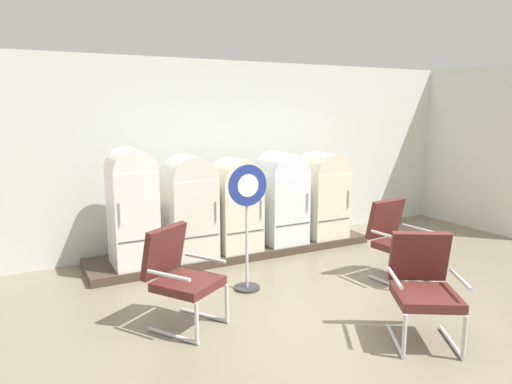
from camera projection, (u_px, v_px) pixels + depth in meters
name	position (u px, v px, depth m)	size (l,w,h in m)	color
ground	(366.00, 340.00, 4.60)	(12.00, 10.00, 0.05)	gray
back_wall	(218.00, 154.00, 7.52)	(11.76, 0.12, 2.96)	silver
side_wall_right	(476.00, 149.00, 8.62)	(0.16, 2.20, 2.96)	silver
display_plinth	(236.00, 250.00, 7.22)	(4.43, 0.95, 0.12)	#48382D
refrigerator_0	(132.00, 204.00, 6.24)	(0.58, 0.67, 1.59)	white
refrigerator_1	(190.00, 203.00, 6.63)	(0.66, 0.67, 1.46)	silver
refrigerator_2	(237.00, 202.00, 6.94)	(0.63, 0.61, 1.38)	silver
refrigerator_3	(282.00, 195.00, 7.33)	(0.64, 0.69, 1.43)	white
refrigerator_4	(323.00, 193.00, 7.70)	(0.65, 0.69, 1.39)	beige
armchair_left	(180.00, 273.00, 4.76)	(0.86, 0.90, 1.03)	silver
armchair_right	(396.00, 237.00, 6.10)	(0.68, 0.75, 1.03)	silver
armchair_center	(424.00, 283.00, 4.48)	(0.85, 0.89, 1.03)	silver
sign_stand	(247.00, 226.00, 5.67)	(0.50, 0.32, 1.56)	#2D2D30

